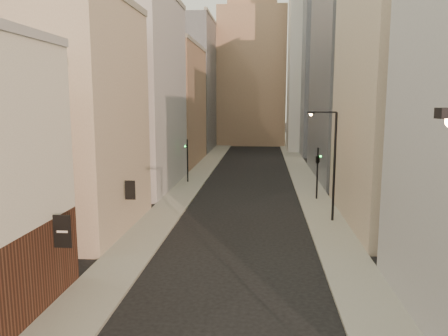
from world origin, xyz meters
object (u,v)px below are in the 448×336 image
at_px(white_tower, 311,48).
at_px(traffic_light_right, 318,160).
at_px(clock_tower, 252,61).
at_px(traffic_light_left, 187,153).
at_px(streetlamp_mid, 332,160).

distance_m(white_tower, traffic_light_right, 43.75).
distance_m(clock_tower, traffic_light_right, 57.26).
bearing_deg(traffic_light_left, streetlamp_mid, 152.95).
xyz_separation_m(clock_tower, traffic_light_right, (7.66, -55.05, -13.77)).
distance_m(clock_tower, traffic_light_left, 50.02).
xyz_separation_m(clock_tower, white_tower, (11.00, -14.00, 0.97)).
height_order(clock_tower, white_tower, clock_tower).
height_order(clock_tower, traffic_light_right, clock_tower).
height_order(white_tower, streetlamp_mid, white_tower).
bearing_deg(white_tower, clock_tower, 128.16).
relative_size(white_tower, streetlamp_mid, 4.86).
relative_size(traffic_light_left, traffic_light_right, 1.00).
bearing_deg(traffic_light_right, white_tower, -77.04).
bearing_deg(clock_tower, white_tower, -51.84).
bearing_deg(streetlamp_mid, clock_tower, 103.20).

